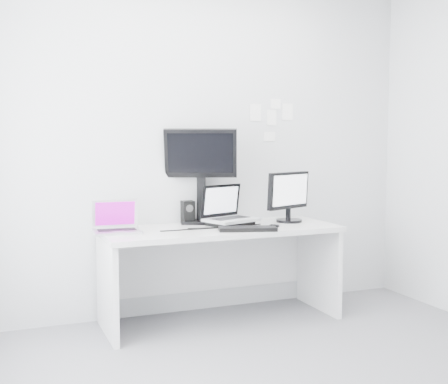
{
  "coord_description": "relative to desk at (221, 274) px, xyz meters",
  "views": [
    {
      "loc": [
        -1.61,
        -2.8,
        1.39
      ],
      "look_at": [
        0.02,
        1.23,
        1.0
      ],
      "focal_mm": 46.41,
      "sensor_mm": 36.0,
      "label": 1
    }
  ],
  "objects": [
    {
      "name": "ground",
      "position": [
        0.0,
        -1.25,
        -0.36
      ],
      "size": [
        3.6,
        3.6,
        0.0
      ],
      "primitive_type": "plane",
      "color": "slate",
      "rests_on": "ground"
    },
    {
      "name": "back_wall",
      "position": [
        0.0,
        0.35,
        0.99
      ],
      "size": [
        3.6,
        0.0,
        3.6
      ],
      "primitive_type": "plane",
      "rotation": [
        1.57,
        0.0,
        0.0
      ],
      "color": "silver",
      "rests_on": "ground"
    },
    {
      "name": "desk",
      "position": [
        0.0,
        0.0,
        0.0
      ],
      "size": [
        1.8,
        0.7,
        0.73
      ],
      "primitive_type": "cube",
      "color": "silver",
      "rests_on": "ground"
    },
    {
      "name": "macbook",
      "position": [
        -0.79,
        0.02,
        0.49
      ],
      "size": [
        0.34,
        0.27,
        0.25
      ],
      "primitive_type": "cube",
      "rotation": [
        0.0,
        0.0,
        -0.06
      ],
      "color": "silver",
      "rests_on": "desk"
    },
    {
      "name": "speaker",
      "position": [
        -0.18,
        0.25,
        0.46
      ],
      "size": [
        0.12,
        0.12,
        0.18
      ],
      "primitive_type": "cube",
      "rotation": [
        0.0,
        0.0,
        -0.32
      ],
      "color": "black",
      "rests_on": "desk"
    },
    {
      "name": "dell_laptop",
      "position": [
        0.12,
        0.06,
        0.53
      ],
      "size": [
        0.47,
        0.42,
        0.32
      ],
      "primitive_type": "cube",
      "rotation": [
        0.0,
        0.0,
        0.35
      ],
      "color": "#A3A7AB",
      "rests_on": "desk"
    },
    {
      "name": "rear_monitor",
      "position": [
        -0.07,
        0.24,
        0.75
      ],
      "size": [
        0.6,
        0.42,
        0.77
      ],
      "primitive_type": "cube",
      "rotation": [
        0.0,
        0.0,
        -0.41
      ],
      "color": "black",
      "rests_on": "desk"
    },
    {
      "name": "samsung_monitor",
      "position": [
        0.62,
        0.05,
        0.58
      ],
      "size": [
        0.5,
        0.37,
        0.42
      ],
      "primitive_type": "cube",
      "rotation": [
        0.0,
        0.0,
        0.39
      ],
      "color": "black",
      "rests_on": "desk"
    },
    {
      "name": "keyboard",
      "position": [
        0.12,
        -0.23,
        0.38
      ],
      "size": [
        0.45,
        0.27,
        0.03
      ],
      "primitive_type": "cube",
      "rotation": [
        0.0,
        0.0,
        -0.3
      ],
      "color": "black",
      "rests_on": "desk"
    },
    {
      "name": "mouse",
      "position": [
        0.34,
        -0.22,
        0.38
      ],
      "size": [
        0.12,
        0.09,
        0.04
      ],
      "primitive_type": "ellipsoid",
      "rotation": [
        0.0,
        0.0,
        0.23
      ],
      "color": "black",
      "rests_on": "desk"
    },
    {
      "name": "wall_note_0",
      "position": [
        0.45,
        0.34,
        1.26
      ],
      "size": [
        0.1,
        0.0,
        0.14
      ],
      "primitive_type": "cube",
      "color": "white",
      "rests_on": "back_wall"
    },
    {
      "name": "wall_note_1",
      "position": [
        0.6,
        0.34,
        1.22
      ],
      "size": [
        0.09,
        0.0,
        0.13
      ],
      "primitive_type": "cube",
      "color": "white",
      "rests_on": "back_wall"
    },
    {
      "name": "wall_note_2",
      "position": [
        0.75,
        0.34,
        1.26
      ],
      "size": [
        0.1,
        0.0,
        0.14
      ],
      "primitive_type": "cube",
      "color": "white",
      "rests_on": "back_wall"
    },
    {
      "name": "wall_note_3",
      "position": [
        0.58,
        0.34,
        1.05
      ],
      "size": [
        0.11,
        0.0,
        0.08
      ],
      "primitive_type": "cube",
      "color": "white",
      "rests_on": "back_wall"
    },
    {
      "name": "wall_note_4",
      "position": [
        0.64,
        0.34,
        1.33
      ],
      "size": [
        0.09,
        0.0,
        0.08
      ],
      "primitive_type": "cube",
      "color": "white",
      "rests_on": "back_wall"
    }
  ]
}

